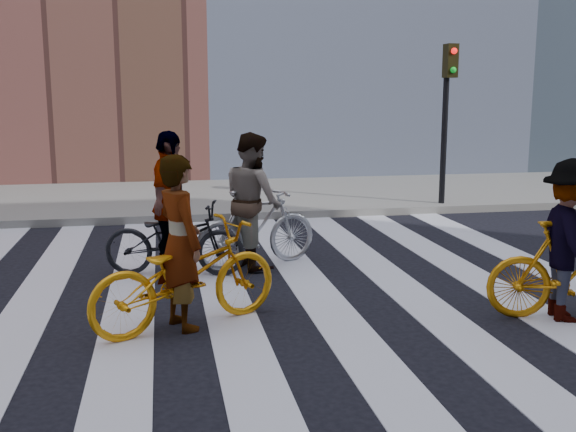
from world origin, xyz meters
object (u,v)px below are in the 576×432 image
object	(u,v)px
bike_yellow_right	(572,271)
rider_left	(180,243)
bike_silver_mid	(257,228)
rider_mid	(253,200)
bike_dark_rear	(174,239)
traffic_signal	(447,98)
rider_rear	(169,204)
bike_yellow_left	(186,276)
rider_right	(570,241)

from	to	relation	value
bike_yellow_right	rider_left	world-z (taller)	rider_left
bike_silver_mid	rider_mid	xyz separation A→B (m)	(-0.05, 0.00, 0.39)
rider_left	bike_dark_rear	bearing A→B (deg)	-24.40
traffic_signal	rider_rear	world-z (taller)	traffic_signal
rider_left	rider_mid	world-z (taller)	rider_mid
rider_left	rider_mid	xyz separation A→B (m)	(1.06, 2.33, 0.04)
traffic_signal	rider_rear	size ratio (longest dim) A/B	1.74
bike_dark_rear	rider_mid	world-z (taller)	rider_mid
bike_yellow_left	rider_mid	bearing A→B (deg)	-48.47
rider_right	rider_rear	distance (m)	4.84
traffic_signal	bike_yellow_left	xyz separation A→B (m)	(-5.44, -6.03, -1.73)
bike_yellow_right	rider_rear	bearing A→B (deg)	71.69
bike_yellow_left	rider_rear	size ratio (longest dim) A/B	1.09
bike_dark_rear	rider_rear	xyz separation A→B (m)	(-0.05, 0.00, 0.47)
bike_silver_mid	bike_dark_rear	distance (m)	1.16
traffic_signal	bike_yellow_right	size ratio (longest dim) A/B	1.87
bike_silver_mid	rider_right	bearing A→B (deg)	-152.51
rider_mid	bike_silver_mid	bearing A→B (deg)	-108.35
rider_rear	traffic_signal	bearing A→B (deg)	-40.24
bike_dark_rear	rider_right	size ratio (longest dim) A/B	1.08
traffic_signal	bike_silver_mid	world-z (taller)	traffic_signal
bike_dark_rear	rider_right	distance (m)	4.81
bike_yellow_right	rider_mid	world-z (taller)	rider_mid
rider_right	rider_left	bearing A→B (deg)	96.26
bike_yellow_right	bike_dark_rear	xyz separation A→B (m)	(-4.10, 2.57, -0.04)
rider_left	traffic_signal	bearing A→B (deg)	-67.27
bike_silver_mid	rider_right	size ratio (longest dim) A/B	1.05
rider_rear	rider_right	bearing A→B (deg)	-107.83
rider_mid	bike_dark_rear	bearing A→B (deg)	85.46
bike_silver_mid	traffic_signal	bearing A→B (deg)	-68.11
bike_yellow_right	rider_left	xyz separation A→B (m)	(-4.08, 0.51, 0.36)
bike_yellow_left	rider_left	distance (m)	0.35
bike_silver_mid	rider_rear	distance (m)	1.28
bike_silver_mid	rider_left	size ratio (longest dim) A/B	1.01
bike_yellow_right	rider_mid	size ratio (longest dim) A/B	0.95
bike_dark_rear	rider_left	world-z (taller)	rider_left
traffic_signal	rider_mid	distance (m)	5.93
rider_rear	bike_yellow_left	bearing A→B (deg)	-162.44
bike_yellow_left	rider_mid	size ratio (longest dim) A/B	1.12
bike_yellow_left	bike_yellow_right	xyz separation A→B (m)	(4.03, -0.51, -0.01)
rider_mid	rider_right	size ratio (longest dim) A/B	1.08
rider_rear	bike_silver_mid	bearing A→B (deg)	-63.09
rider_mid	rider_right	distance (m)	4.10
traffic_signal	bike_dark_rear	distance (m)	7.02
traffic_signal	bike_silver_mid	distance (m)	5.99
bike_yellow_left	traffic_signal	bearing A→B (deg)	-67.01
bike_silver_mid	bike_yellow_right	xyz separation A→B (m)	(2.97, -2.83, -0.01)
bike_yellow_right	rider_mid	bearing A→B (deg)	60.24
rider_left	rider_rear	distance (m)	2.06
bike_yellow_left	bike_yellow_right	world-z (taller)	bike_yellow_left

